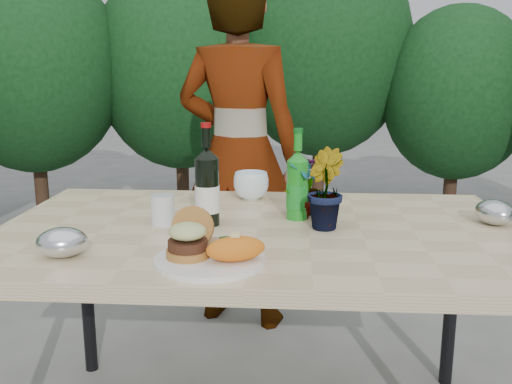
# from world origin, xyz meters

# --- Properties ---
(patio_table) EXTENTS (1.60, 1.00, 0.75)m
(patio_table) POSITION_xyz_m (0.00, 0.00, 0.69)
(patio_table) COLOR beige
(patio_table) RESTS_ON ground
(shrub_hedge) EXTENTS (6.98, 5.09, 2.22)m
(shrub_hedge) POSITION_xyz_m (0.06, 1.70, 1.18)
(shrub_hedge) COLOR #382316
(shrub_hedge) RESTS_ON ground
(dinner_plate) EXTENTS (0.28, 0.28, 0.01)m
(dinner_plate) POSITION_xyz_m (-0.10, -0.33, 0.76)
(dinner_plate) COLOR white
(dinner_plate) RESTS_ON patio_table
(burger_stack) EXTENTS (0.11, 0.16, 0.11)m
(burger_stack) POSITION_xyz_m (-0.15, -0.31, 0.81)
(burger_stack) COLOR #B7722D
(burger_stack) RESTS_ON dinner_plate
(sweet_potato) EXTENTS (0.17, 0.12, 0.06)m
(sweet_potato) POSITION_xyz_m (-0.03, -0.35, 0.80)
(sweet_potato) COLOR orange
(sweet_potato) RESTS_ON dinner_plate
(grilled_veg) EXTENTS (0.08, 0.05, 0.03)m
(grilled_veg) POSITION_xyz_m (-0.08, -0.23, 0.78)
(grilled_veg) COLOR olive
(grilled_veg) RESTS_ON dinner_plate
(wine_bottle) EXTENTS (0.08, 0.08, 0.32)m
(wine_bottle) POSITION_xyz_m (-0.16, 0.02, 0.87)
(wine_bottle) COLOR black
(wine_bottle) RESTS_ON patio_table
(sparkling_water) EXTENTS (0.07, 0.07, 0.29)m
(sparkling_water) POSITION_xyz_m (0.12, 0.11, 0.86)
(sparkling_water) COLOR #18881D
(sparkling_water) RESTS_ON patio_table
(plastic_cup) EXTENTS (0.07, 0.07, 0.09)m
(plastic_cup) POSITION_xyz_m (-0.30, 0.01, 0.80)
(plastic_cup) COLOR silver
(plastic_cup) RESTS_ON patio_table
(seedling_left) EXTENTS (0.12, 0.14, 0.21)m
(seedling_left) POSITION_xyz_m (0.14, 0.11, 0.86)
(seedling_left) COLOR #28561D
(seedling_left) RESTS_ON patio_table
(seedling_mid) EXTENTS (0.14, 0.16, 0.24)m
(seedling_mid) POSITION_xyz_m (0.20, 0.01, 0.87)
(seedling_mid) COLOR #2B581E
(seedling_mid) RESTS_ON patio_table
(seedling_right) EXTENTS (0.13, 0.13, 0.19)m
(seedling_right) POSITION_xyz_m (0.14, 0.18, 0.85)
(seedling_right) COLOR #236121
(seedling_right) RESTS_ON patio_table
(blue_bowl) EXTENTS (0.16, 0.16, 0.10)m
(blue_bowl) POSITION_xyz_m (-0.05, 0.37, 0.80)
(blue_bowl) COLOR white
(blue_bowl) RESTS_ON patio_table
(foil_packet_left) EXTENTS (0.16, 0.14, 0.08)m
(foil_packet_left) POSITION_xyz_m (-0.49, -0.30, 0.79)
(foil_packet_left) COLOR silver
(foil_packet_left) RESTS_ON patio_table
(foil_packet_right) EXTENTS (0.15, 0.16, 0.08)m
(foil_packet_right) POSITION_xyz_m (0.73, 0.09, 0.79)
(foil_packet_right) COLOR #BABDC2
(foil_packet_right) RESTS_ON patio_table
(person) EXTENTS (0.68, 0.53, 1.65)m
(person) POSITION_xyz_m (-0.15, 0.96, 0.83)
(person) COLOR #906048
(person) RESTS_ON ground
(terracotta_pot) EXTENTS (0.17, 0.17, 0.14)m
(terracotta_pot) POSITION_xyz_m (-1.36, 1.73, 0.07)
(terracotta_pot) COLOR #B6552E
(terracotta_pot) RESTS_ON ground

